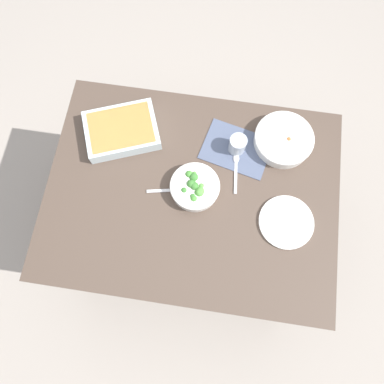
{
  "coord_description": "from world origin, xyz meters",
  "views": [
    {
      "loc": [
        -0.06,
        0.43,
        2.15
      ],
      "look_at": [
        0.0,
        0.0,
        0.74
      ],
      "focal_mm": 33.74,
      "sensor_mm": 36.0,
      "label": 1
    }
  ],
  "objects_px": {
    "baking_dish": "(122,130)",
    "fork_on_table": "(194,184)",
    "spoon_spare": "(236,168)",
    "spoon_by_stew": "(272,144)",
    "broccoli_bowl": "(195,187)",
    "drink_cup": "(237,145)",
    "stew_bowl": "(283,140)",
    "side_plate": "(286,222)",
    "spoon_by_broccoli": "(174,190)"
  },
  "relations": [
    {
      "from": "baking_dish",
      "to": "drink_cup",
      "type": "height_order",
      "value": "drink_cup"
    },
    {
      "from": "side_plate",
      "to": "spoon_spare",
      "type": "xyz_separation_m",
      "value": [
        0.22,
        -0.2,
        -0.0
      ]
    },
    {
      "from": "side_plate",
      "to": "spoon_by_broccoli",
      "type": "relative_size",
      "value": 1.26
    },
    {
      "from": "drink_cup",
      "to": "spoon_by_broccoli",
      "type": "distance_m",
      "value": 0.32
    },
    {
      "from": "stew_bowl",
      "to": "spoon_by_broccoli",
      "type": "bearing_deg",
      "value": 33.59
    },
    {
      "from": "stew_bowl",
      "to": "spoon_spare",
      "type": "height_order",
      "value": "stew_bowl"
    },
    {
      "from": "stew_bowl",
      "to": "spoon_by_broccoli",
      "type": "height_order",
      "value": "stew_bowl"
    },
    {
      "from": "baking_dish",
      "to": "spoon_spare",
      "type": "relative_size",
      "value": 2.05
    },
    {
      "from": "stew_bowl",
      "to": "drink_cup",
      "type": "distance_m",
      "value": 0.2
    },
    {
      "from": "baking_dish",
      "to": "side_plate",
      "type": "relative_size",
      "value": 1.64
    },
    {
      "from": "broccoli_bowl",
      "to": "spoon_by_stew",
      "type": "bearing_deg",
      "value": -139.89
    },
    {
      "from": "spoon_by_stew",
      "to": "drink_cup",
      "type": "bearing_deg",
      "value": 16.8
    },
    {
      "from": "drink_cup",
      "to": "spoon_by_broccoli",
      "type": "bearing_deg",
      "value": 43.82
    },
    {
      "from": "stew_bowl",
      "to": "baking_dish",
      "type": "xyz_separation_m",
      "value": [
        0.68,
        0.06,
        0.0
      ]
    },
    {
      "from": "spoon_by_broccoli",
      "to": "spoon_spare",
      "type": "xyz_separation_m",
      "value": [
        -0.24,
        -0.13,
        0.0
      ]
    },
    {
      "from": "drink_cup",
      "to": "fork_on_table",
      "type": "height_order",
      "value": "drink_cup"
    },
    {
      "from": "stew_bowl",
      "to": "spoon_spare",
      "type": "relative_size",
      "value": 1.42
    },
    {
      "from": "spoon_by_stew",
      "to": "spoon_spare",
      "type": "distance_m",
      "value": 0.19
    },
    {
      "from": "side_plate",
      "to": "baking_dish",
      "type": "bearing_deg",
      "value": -21.58
    },
    {
      "from": "spoon_by_broccoli",
      "to": "fork_on_table",
      "type": "height_order",
      "value": "spoon_by_broccoli"
    },
    {
      "from": "spoon_by_stew",
      "to": "fork_on_table",
      "type": "height_order",
      "value": "spoon_by_stew"
    },
    {
      "from": "stew_bowl",
      "to": "spoon_by_stew",
      "type": "relative_size",
      "value": 1.44
    },
    {
      "from": "spoon_by_broccoli",
      "to": "broccoli_bowl",
      "type": "bearing_deg",
      "value": -168.63
    },
    {
      "from": "broccoli_bowl",
      "to": "drink_cup",
      "type": "bearing_deg",
      "value": -125.93
    },
    {
      "from": "baking_dish",
      "to": "fork_on_table",
      "type": "bearing_deg",
      "value": 151.44
    },
    {
      "from": "drink_cup",
      "to": "spoon_spare",
      "type": "relative_size",
      "value": 0.48
    },
    {
      "from": "side_plate",
      "to": "fork_on_table",
      "type": "height_order",
      "value": "side_plate"
    },
    {
      "from": "broccoli_bowl",
      "to": "fork_on_table",
      "type": "height_order",
      "value": "broccoli_bowl"
    },
    {
      "from": "baking_dish",
      "to": "drink_cup",
      "type": "relative_size",
      "value": 4.24
    },
    {
      "from": "stew_bowl",
      "to": "spoon_spare",
      "type": "distance_m",
      "value": 0.23
    },
    {
      "from": "stew_bowl",
      "to": "drink_cup",
      "type": "height_order",
      "value": "drink_cup"
    },
    {
      "from": "stew_bowl",
      "to": "broccoli_bowl",
      "type": "bearing_deg",
      "value": 37.85
    },
    {
      "from": "baking_dish",
      "to": "stew_bowl",
      "type": "bearing_deg",
      "value": -175.0
    },
    {
      "from": "stew_bowl",
      "to": "drink_cup",
      "type": "bearing_deg",
      "value": 16.87
    },
    {
      "from": "spoon_spare",
      "to": "spoon_by_stew",
      "type": "bearing_deg",
      "value": -136.65
    },
    {
      "from": "broccoli_bowl",
      "to": "drink_cup",
      "type": "height_order",
      "value": "drink_cup"
    },
    {
      "from": "drink_cup",
      "to": "spoon_by_broccoli",
      "type": "relative_size",
      "value": 0.48
    },
    {
      "from": "broccoli_bowl",
      "to": "spoon_spare",
      "type": "distance_m",
      "value": 0.2
    },
    {
      "from": "spoon_by_stew",
      "to": "side_plate",
      "type": "bearing_deg",
      "value": 104.21
    },
    {
      "from": "stew_bowl",
      "to": "fork_on_table",
      "type": "height_order",
      "value": "stew_bowl"
    },
    {
      "from": "fork_on_table",
      "to": "side_plate",
      "type": "bearing_deg",
      "value": 165.09
    },
    {
      "from": "stew_bowl",
      "to": "broccoli_bowl",
      "type": "distance_m",
      "value": 0.43
    },
    {
      "from": "side_plate",
      "to": "spoon_by_stew",
      "type": "relative_size",
      "value": 1.27
    },
    {
      "from": "baking_dish",
      "to": "spoon_spare",
      "type": "height_order",
      "value": "baking_dish"
    },
    {
      "from": "spoon_by_broccoli",
      "to": "side_plate",
      "type": "bearing_deg",
      "value": 171.8
    },
    {
      "from": "baking_dish",
      "to": "broccoli_bowl",
      "type": "bearing_deg",
      "value": 149.37
    },
    {
      "from": "stew_bowl",
      "to": "baking_dish",
      "type": "bearing_deg",
      "value": 5.0
    },
    {
      "from": "drink_cup",
      "to": "side_plate",
      "type": "xyz_separation_m",
      "value": [
        -0.23,
        0.29,
        -0.03
      ]
    },
    {
      "from": "side_plate",
      "to": "spoon_by_broccoli",
      "type": "bearing_deg",
      "value": -8.2
    },
    {
      "from": "drink_cup",
      "to": "spoon_spare",
      "type": "distance_m",
      "value": 0.09
    }
  ]
}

